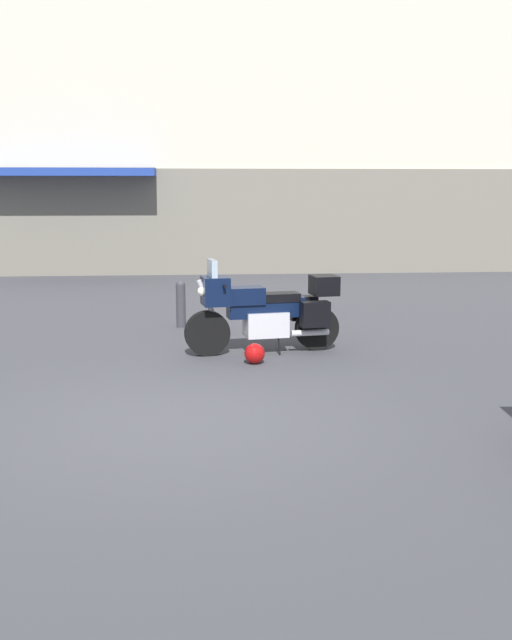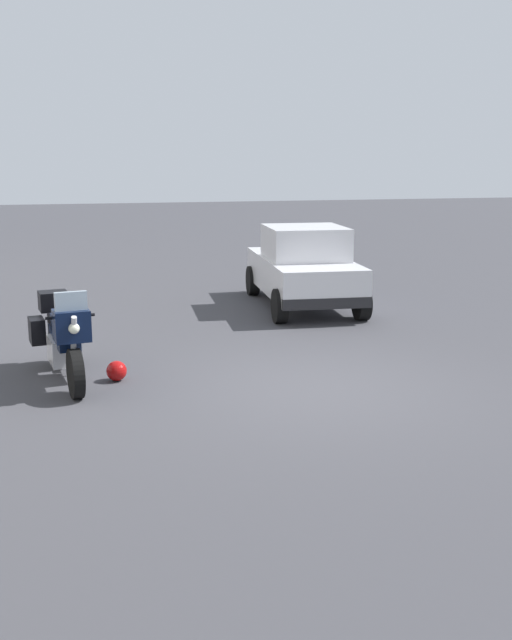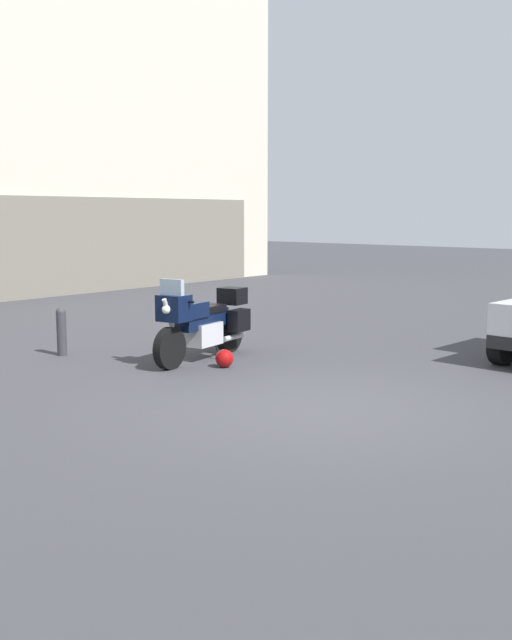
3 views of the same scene
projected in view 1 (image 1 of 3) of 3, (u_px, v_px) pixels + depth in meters
ground_plane at (177, 424)px, 7.45m from camera, size 80.00×80.00×0.00m
building_facade_rear at (186, 16)px, 19.77m from camera, size 28.65×3.40×13.80m
motorcycle at (266, 310)px, 10.51m from camera, size 2.25×0.92×1.36m
helmet at (255, 354)px, 9.92m from camera, size 0.28×0.28×0.28m
bollard_curbside at (181, 302)px, 12.44m from camera, size 0.16×0.16×0.80m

